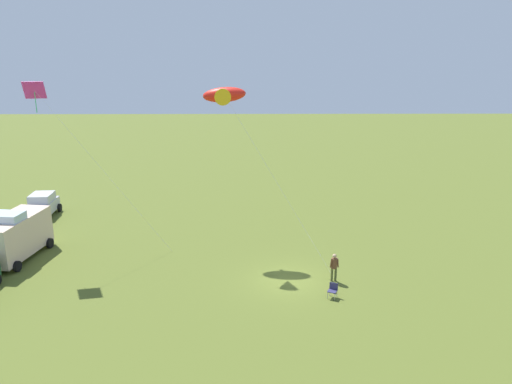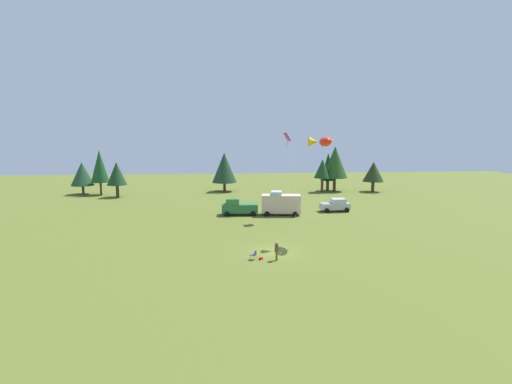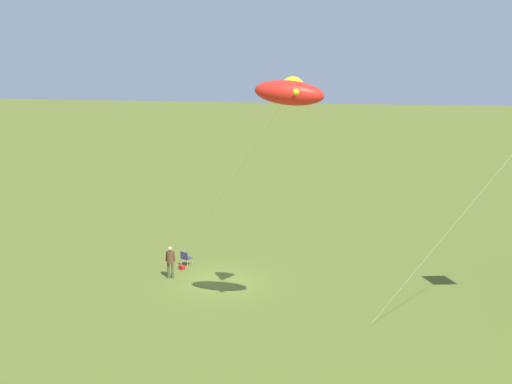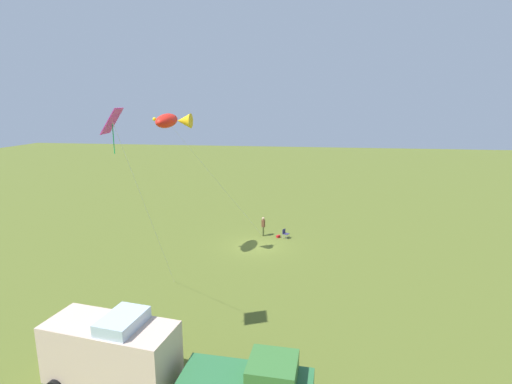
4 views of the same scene
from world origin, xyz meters
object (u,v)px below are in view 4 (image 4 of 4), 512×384
Objects in this scene: backpack_on_grass at (278,236)px; kite_diamond_rainbow at (114,126)px; person_kite_flyer at (263,225)px; folding_chair at (285,233)px; kite_large_fish at (171,121)px; van_camper_beige at (112,351)px.

kite_diamond_rainbow reaches higher than backpack_on_grass.
folding_chair is at bearing -13.70° from person_kite_flyer.
kite_large_fish is 11.45m from kite_diamond_rainbow.
folding_chair is 0.07× the size of kite_diamond_rainbow.
kite_large_fish is at bearing -114.62° from folding_chair.
kite_diamond_rainbow reaches higher than folding_chair.
van_camper_beige reaches higher than person_kite_flyer.
folding_chair is 21.19m from kite_diamond_rainbow.
kite_large_fish is at bearing -134.08° from person_kite_flyer.
kite_diamond_rainbow is at bearing 98.54° from kite_large_fish.
kite_large_fish reaches higher than van_camper_beige.
backpack_on_grass is 14.04m from kite_large_fish.
van_camper_beige is at bearing 100.01° from kite_diamond_rainbow.
van_camper_beige is (4.98, 20.04, 1.53)m from backpack_on_grass.
kite_diamond_rainbow is at bearing -105.95° from person_kite_flyer.
person_kite_flyer is 2.09m from folding_chair.
folding_chair is at bearing 172.85° from backpack_on_grass.
backpack_on_grass is at bearing -160.91° from folding_chair.
kite_large_fish is at bearing 106.66° from van_camper_beige.
van_camper_beige is at bearing 98.79° from kite_large_fish.
folding_chair is at bearing -140.87° from kite_large_fish.
van_camper_beige is at bearing -103.37° from person_kite_flyer.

